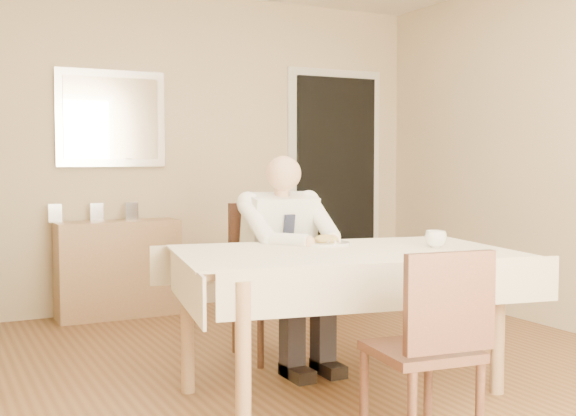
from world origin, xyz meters
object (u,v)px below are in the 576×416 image
chair_far (270,269)px  seated_man (291,250)px  sideboard (118,269)px  coffee_mug (436,239)px  dining_table (343,266)px  chair_near (433,340)px

chair_far → seated_man: bearing=-88.0°
sideboard → coffee_mug: bearing=-66.6°
dining_table → chair_near: size_ratio=2.21×
seated_man → sideboard: size_ratio=1.33×
chair_near → seated_man: (0.07, 1.43, 0.21)m
dining_table → chair_far: (0.00, 0.89, -0.13)m
seated_man → dining_table: bearing=-90.0°
chair_far → seated_man: 0.33m
dining_table → chair_near: chair_near is taller
coffee_mug → dining_table: bearing=166.6°
coffee_mug → sideboard: size_ratio=0.12×
chair_far → coffee_mug: bearing=-61.4°
chair_far → chair_near: bearing=-90.3°
seated_man → sideboard: seated_man is taller
dining_table → coffee_mug: (0.50, -0.12, 0.13)m
coffee_mug → sideboard: bearing=113.6°
chair_far → coffee_mug: chair_far is taller
seated_man → chair_near: bearing=-92.8°
chair_far → chair_near: (-0.07, -1.72, -0.06)m
dining_table → coffee_mug: bearing=-3.2°
coffee_mug → sideboard: (-1.10, 2.52, -0.42)m
chair_near → sideboard: bearing=105.3°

